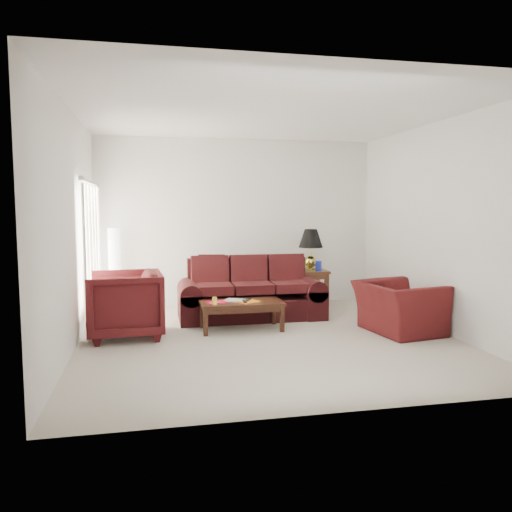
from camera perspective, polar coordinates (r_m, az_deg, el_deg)
The scene contains 19 objects.
floor at distance 6.87m, azimuth 1.46°, elevation -9.44°, with size 5.00×5.00×0.00m, color beige.
blinds at distance 7.84m, azimuth -18.29°, elevation 0.18°, with size 0.10×2.00×2.16m, color silver.
sofa at distance 8.01m, azimuth -0.58°, elevation -3.81°, with size 2.30×0.99×0.94m, color black, non-canonical shape.
throw_pillow at distance 8.56m, azimuth -5.09°, elevation -1.37°, with size 0.45×0.13×0.45m, color black.
end_table at distance 8.95m, azimuth 6.01°, elevation -3.72°, with size 0.61×0.61×0.67m, color #4D271A, non-canonical shape.
table_lamp at distance 8.92m, azimuth 6.26°, elevation 0.74°, with size 0.43×0.43×0.72m, color gold, non-canonical shape.
clock at distance 8.70m, azimuth 5.12°, elevation -1.35°, with size 0.12×0.04×0.12m, color silver.
blue_canister at distance 8.79m, azimuth 7.15°, elevation -1.13°, with size 0.11×0.11×0.18m, color #1926A3.
picture_frame at distance 8.99m, azimuth 4.83°, elevation -1.03°, with size 0.12×0.02×0.15m, color #B7B8BC.
floor_lamp at distance 8.75m, azimuth -15.84°, elevation -1.56°, with size 0.24×0.24×1.45m, color white, non-canonical shape.
armchair_left at distance 7.09m, azimuth -14.79°, elevation -5.36°, with size 0.98×1.01×0.92m, color #3A0D0F.
armchair_right at distance 7.42m, azimuth 16.01°, elevation -5.68°, with size 1.10×0.96×0.72m, color #410F10.
coffee_table at distance 7.31m, azimuth -1.69°, elevation -6.82°, with size 1.20×0.60×0.42m, color black, non-canonical shape.
magazine_red at distance 7.18m, azimuth -4.52°, elevation -5.30°, with size 0.27×0.20×0.02m, color red.
magazine_white at distance 7.31m, azimuth -2.39°, elevation -5.08°, with size 0.29×0.22×0.02m, color silver.
magazine_orange at distance 7.21m, azimuth -0.88°, elevation -5.24°, with size 0.28×0.21×0.02m, color orange.
remote_a at distance 7.15m, azimuth -1.30°, elevation -5.17°, with size 0.05×0.17×0.02m, color black.
remote_b at distance 7.26m, azimuth -0.90°, elevation -4.99°, with size 0.05×0.18×0.02m, color black.
yellow_glass at distance 7.04m, azimuth -4.74°, elevation -5.12°, with size 0.07×0.07×0.11m, color yellow.
Camera 1 is at (-1.52, -6.46, 1.79)m, focal length 35.00 mm.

